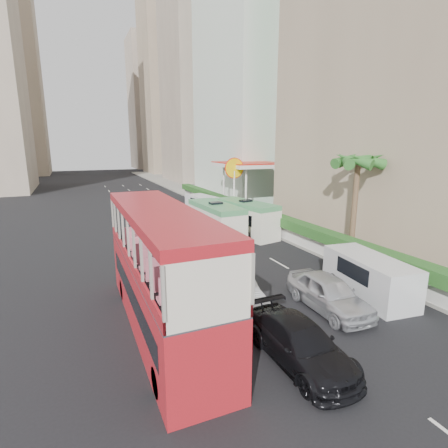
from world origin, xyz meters
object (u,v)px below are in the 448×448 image
car_silver_lane_b (327,309)px  minibus_near (216,222)px  car_black (299,362)px  car_silver_lane_a (236,304)px  shell_station (250,186)px  panel_van_far (204,205)px  palm_tree (354,209)px  panel_van_near (369,276)px  minibus_far (245,218)px  van_asset (183,222)px  double_decker_bus (161,270)px

car_silver_lane_b → minibus_near: 13.53m
car_silver_lane_b → minibus_near: bearing=92.4°
car_black → minibus_near: bearing=77.4°
car_black → car_silver_lane_a: bearing=90.3°
shell_station → minibus_near: bearing=-128.5°
panel_van_far → shell_station: size_ratio=0.63×
car_black → panel_van_far: bearing=76.3°
panel_van_far → palm_tree: palm_tree is taller
car_silver_lane_b → panel_van_near: 3.09m
car_silver_lane_a → car_black: 4.99m
palm_tree → panel_van_near: bearing=-125.3°
minibus_far → shell_station: 12.20m
van_asset → minibus_far: minibus_far is taller
panel_van_near → panel_van_far: panel_van_near is taller
minibus_near → panel_van_near: minibus_near is taller
car_black → palm_tree: palm_tree is taller
panel_van_near → shell_station: shell_station is taller
car_silver_lane_a → car_silver_lane_b: size_ratio=0.93×
car_black → palm_tree: size_ratio=0.79×
palm_tree → shell_station: palm_tree is taller
minibus_near → palm_tree: size_ratio=1.02×
car_silver_lane_b → car_black: size_ratio=0.95×
car_silver_lane_b → palm_tree: palm_tree is taller
minibus_near → panel_van_near: bearing=-79.4°
car_black → minibus_near: 16.68m
palm_tree → shell_station: bearing=83.4°
double_decker_bus → car_black: 6.24m
car_silver_lane_b → panel_van_near: bearing=11.1°
double_decker_bus → palm_tree: 14.39m
double_decker_bus → car_black: (3.80, -4.26, -2.53)m
panel_van_near → minibus_near: bearing=109.7°
car_silver_lane_a → van_asset: size_ratio=1.04×
car_silver_lane_a → shell_station: size_ratio=0.56×
palm_tree → car_silver_lane_b: bearing=-139.7°
minibus_near → car_black: bearing=-104.5°
shell_station → van_asset: bearing=-158.3°
car_silver_lane_a → shell_station: shell_station is taller
palm_tree → minibus_near: bearing=129.3°
car_silver_lane_b → panel_van_far: bearing=85.7°
car_silver_lane_a → car_black: car_silver_lane_a is taller
car_black → palm_tree: 13.40m
double_decker_bus → panel_van_near: 10.43m
car_silver_lane_b → palm_tree: (6.42, 5.45, 3.38)m
minibus_near → panel_van_near: (3.01, -12.98, -0.44)m
van_asset → double_decker_bus: bearing=-116.7°
car_black → panel_van_far: 27.07m
car_silver_lane_a → double_decker_bus: bearing=-166.0°
minibus_far → palm_tree: bearing=-77.7°
van_asset → palm_tree: (7.10, -15.29, 3.38)m
van_asset → minibus_far: size_ratio=0.67×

